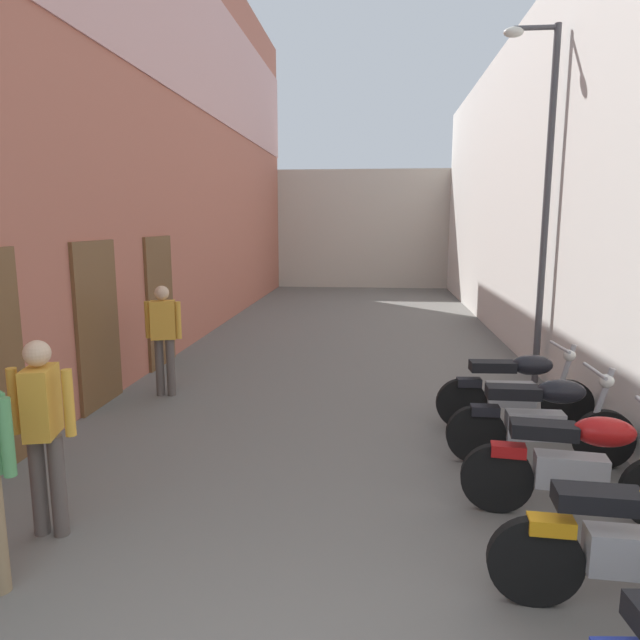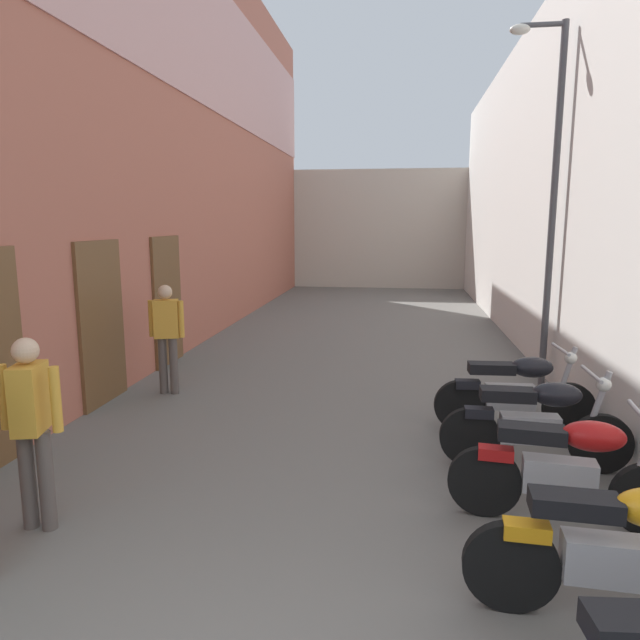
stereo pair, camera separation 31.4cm
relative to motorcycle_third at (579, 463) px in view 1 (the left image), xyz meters
name	(u,v)px [view 1 (the left image)]	position (x,y,z in m)	size (l,w,h in m)	color
ground_plane	(343,367)	(-2.21, 4.82, -0.50)	(35.82, 35.82, 0.00)	#66635E
building_left	(181,128)	(-5.54, 6.77, 3.76)	(0.45, 19.82, 8.46)	#B76651
building_right	(527,188)	(1.14, 6.81, 2.56)	(0.45, 19.82, 6.13)	silver
building_far_end	(363,229)	(-2.21, 17.73, 1.66)	(9.29, 2.00, 4.33)	beige
motorcycle_third	(579,463)	(0.00, 0.00, 0.00)	(1.85, 0.58, 1.04)	black
motorcycle_fourth	(541,418)	(0.00, 1.09, 0.00)	(1.85, 0.58, 1.04)	black
motorcycle_fifth	(516,388)	(0.00, 2.14, 0.00)	(1.85, 0.58, 1.04)	black
pedestrian_mid_alley	(43,424)	(-4.20, -0.64, 0.42)	(0.52, 0.38, 1.57)	#564C47
pedestrian_further_down	(164,332)	(-4.63, 3.00, 0.42)	(0.52, 0.29, 1.57)	#564C47
street_lamp	(542,184)	(0.71, 4.22, 2.49)	(0.79, 0.18, 5.16)	#47474C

